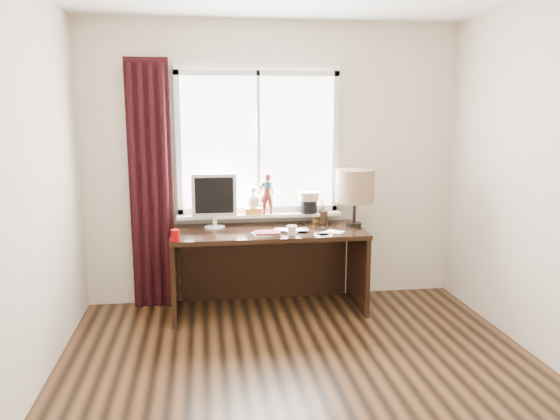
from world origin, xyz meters
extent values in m
cube|color=#503018|center=(0.00, 0.00, 0.00)|extent=(3.50, 4.00, 0.00)
cube|color=beige|center=(0.00, 2.00, 1.30)|extent=(3.50, 0.00, 2.60)
cube|color=beige|center=(0.00, -2.00, 1.30)|extent=(3.50, 0.00, 2.60)
imported|color=silver|center=(0.10, 1.53, 0.76)|extent=(0.31, 0.22, 0.02)
imported|color=white|center=(0.07, 1.40, 0.79)|extent=(0.11, 0.11, 0.09)
cylinder|color=#790303|center=(-0.90, 1.33, 0.80)|extent=(0.07, 0.07, 0.10)
cube|color=white|center=(-0.15, 1.99, 1.50)|extent=(1.40, 0.02, 1.30)
cube|color=silver|center=(-0.15, 1.96, 0.88)|extent=(1.50, 0.05, 0.05)
cube|color=silver|center=(-0.15, 1.96, 2.12)|extent=(1.50, 0.05, 0.05)
cube|color=silver|center=(-0.88, 1.96, 1.50)|extent=(0.05, 0.05, 1.40)
cube|color=silver|center=(0.57, 1.96, 1.50)|extent=(0.05, 0.05, 1.40)
cube|color=silver|center=(-0.15, 1.96, 1.50)|extent=(0.03, 0.05, 1.30)
cube|color=silver|center=(-0.15, 1.91, 0.83)|extent=(1.52, 0.18, 0.03)
cylinder|color=#5E040E|center=(-0.61, 1.89, 0.97)|extent=(0.14, 0.14, 0.25)
cube|color=gold|center=(-0.21, 1.88, 0.88)|extent=(0.15, 0.12, 0.06)
sphere|color=beige|center=(-0.21, 1.88, 0.97)|extent=(0.13, 0.13, 0.13)
sphere|color=beige|center=(-0.21, 1.88, 1.07)|extent=(0.07, 0.07, 0.07)
imported|color=maroon|center=(-0.08, 1.88, 1.04)|extent=(0.15, 0.11, 0.38)
cylinder|color=#1E4C51|center=(-0.08, 1.87, 1.12)|extent=(0.10, 0.10, 0.05)
cylinder|color=black|center=(0.31, 1.87, 0.91)|extent=(0.16, 0.16, 0.12)
cylinder|color=#8C6B4C|center=(0.31, 1.87, 1.01)|extent=(0.20, 0.20, 0.08)
cube|color=black|center=(-1.13, 1.92, 1.12)|extent=(0.38, 0.05, 2.25)
cylinder|color=black|center=(-1.27, 1.89, 1.10)|extent=(0.06, 0.06, 2.20)
cylinder|color=black|center=(-1.18, 1.89, 1.10)|extent=(0.06, 0.06, 2.20)
cylinder|color=black|center=(-1.09, 1.89, 1.10)|extent=(0.06, 0.06, 2.20)
cylinder|color=black|center=(-1.00, 1.89, 1.10)|extent=(0.06, 0.06, 2.20)
cube|color=black|center=(-0.10, 1.63, 0.73)|extent=(1.70, 0.70, 0.04)
cube|color=black|center=(-0.93, 1.63, 0.35)|extent=(0.04, 0.64, 0.71)
cube|color=black|center=(0.73, 1.63, 0.35)|extent=(0.04, 0.64, 0.71)
cube|color=black|center=(-0.10, 1.97, 0.35)|extent=(1.60, 0.03, 0.71)
cylinder|color=beige|center=(-0.57, 1.79, 0.76)|extent=(0.18, 0.18, 0.01)
cylinder|color=beige|center=(-0.57, 1.79, 0.81)|extent=(0.04, 0.04, 0.10)
cube|color=beige|center=(-0.57, 1.79, 1.05)|extent=(0.40, 0.04, 0.38)
cube|color=black|center=(-0.57, 1.76, 1.05)|extent=(0.34, 0.01, 0.32)
cube|color=beige|center=(-0.14, 1.44, 0.76)|extent=(0.25, 0.20, 0.02)
cube|color=maroon|center=(-0.13, 1.43, 0.78)|extent=(0.21, 0.15, 0.01)
cylinder|color=black|center=(0.44, 1.85, 0.81)|extent=(0.09, 0.09, 0.12)
cylinder|color=black|center=(0.43, 1.86, 0.86)|extent=(0.01, 0.01, 0.22)
cylinder|color=black|center=(0.46, 1.84, 0.84)|extent=(0.01, 0.01, 0.19)
cylinder|color=black|center=(0.44, 1.86, 0.88)|extent=(0.01, 0.01, 0.25)
cylinder|color=black|center=(0.46, 1.86, 0.83)|extent=(0.01, 0.01, 0.17)
cube|color=gold|center=(0.41, 1.90, 0.81)|extent=(0.10, 0.03, 0.13)
cube|color=#996633|center=(0.41, 1.89, 0.81)|extent=(0.08, 0.02, 0.10)
cylinder|color=black|center=(0.70, 1.70, 0.77)|extent=(0.14, 0.14, 0.03)
cylinder|color=black|center=(0.70, 1.70, 0.89)|extent=(0.03, 0.03, 0.22)
cylinder|color=#9F7F5F|center=(0.70, 1.70, 1.12)|extent=(0.35, 0.35, 0.30)
cube|color=white|center=(0.34, 1.38, 0.75)|extent=(0.17, 0.13, 0.00)
cube|color=white|center=(0.47, 1.48, 0.75)|extent=(0.19, 0.18, 0.00)
cube|color=white|center=(0.36, 1.40, 0.75)|extent=(0.19, 0.18, 0.00)
torus|color=black|center=(0.18, 1.56, 0.75)|extent=(0.14, 0.14, 0.01)
torus|color=black|center=(0.36, 1.61, 0.75)|extent=(0.14, 0.14, 0.01)
torus|color=black|center=(0.22, 1.80, 0.75)|extent=(0.12, 0.12, 0.01)
camera|label=1|loc=(-0.66, -3.06, 1.82)|focal=35.00mm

